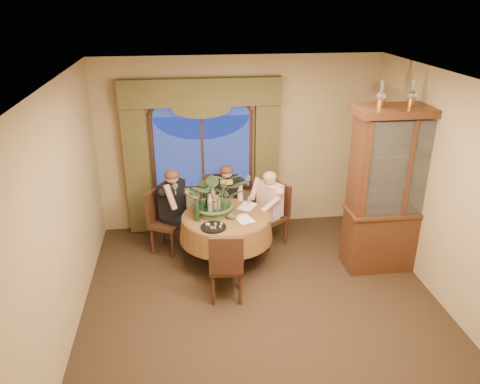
{
  "coord_description": "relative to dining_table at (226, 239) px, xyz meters",
  "views": [
    {
      "loc": [
        -0.92,
        -4.67,
        3.64
      ],
      "look_at": [
        -0.15,
        1.25,
        1.1
      ],
      "focal_mm": 35.0,
      "sensor_mm": 36.0,
      "label": 1
    }
  ],
  "objects": [
    {
      "name": "oil_lamp_left",
      "position": [
        1.92,
        -0.38,
        2.12
      ],
      "size": [
        0.11,
        0.11,
        0.34
      ],
      "primitive_type": null,
      "color": "#A5722D",
      "rests_on": "china_cabinet"
    },
    {
      "name": "centerpiece_plant",
      "position": [
        -0.13,
        0.13,
        0.96
      ],
      "size": [
        0.88,
        0.97,
        0.76
      ],
      "primitive_type": "imported",
      "color": "#3E5C37",
      "rests_on": "dining_table"
    },
    {
      "name": "drapery_right",
      "position": [
        0.78,
        1.13,
        0.8
      ],
      "size": [
        0.38,
        0.14,
        2.32
      ],
      "primitive_type": "cube",
      "color": "#433F1E",
      "rests_on": "floor"
    },
    {
      "name": "wine_bottle_3",
      "position": [
        -0.34,
        0.02,
        0.54
      ],
      "size": [
        0.07,
        0.07,
        0.33
      ],
      "primitive_type": "cylinder",
      "color": "black",
      "rests_on": "dining_table"
    },
    {
      "name": "person_back",
      "position": [
        -0.75,
        0.52,
        0.27
      ],
      "size": [
        0.61,
        0.62,
        1.29
      ],
      "primitive_type": null,
      "rotation": [
        0.0,
        0.0,
        -2.17
      ],
      "color": "black",
      "rests_on": "floor"
    },
    {
      "name": "wine_glass_person_back",
      "position": [
        -0.36,
        0.25,
        0.46
      ],
      "size": [
        0.07,
        0.07,
        0.18
      ],
      "primitive_type": null,
      "color": "silver",
      "rests_on": "dining_table"
    },
    {
      "name": "wall_right",
      "position": [
        2.6,
        -1.25,
        1.02
      ],
      "size": [
        0.0,
        5.0,
        5.0
      ],
      "primitive_type": "plane",
      "rotation": [
        1.57,
        0.0,
        -1.57
      ],
      "color": "#9B865D",
      "rests_on": "ground"
    },
    {
      "name": "wine_glass_person_pink",
      "position": [
        0.37,
        0.23,
        0.46
      ],
      "size": [
        0.07,
        0.07,
        0.18
      ],
      "primitive_type": null,
      "color": "silver",
      "rests_on": "dining_table"
    },
    {
      "name": "chair_back",
      "position": [
        -0.85,
        0.44,
        0.1
      ],
      "size": [
        0.57,
        0.57,
        0.96
      ],
      "primitive_type": "cube",
      "rotation": [
        0.0,
        0.0,
        -2.04
      ],
      "color": "black",
      "rests_on": "floor"
    },
    {
      "name": "chair_front_left",
      "position": [
        -0.08,
        -0.86,
        0.1
      ],
      "size": [
        0.46,
        0.46,
        0.96
      ],
      "primitive_type": "cube",
      "rotation": [
        0.0,
        0.0,
        -0.1
      ],
      "color": "black",
      "rests_on": "floor"
    },
    {
      "name": "person_pink",
      "position": [
        0.72,
        0.44,
        0.23
      ],
      "size": [
        0.57,
        0.58,
        1.22
      ],
      "primitive_type": null,
      "rotation": [
        0.0,
        0.0,
        -4.16
      ],
      "color": "#D3A4A6",
      "rests_on": "floor"
    },
    {
      "name": "person_scarf",
      "position": [
        0.1,
        0.82,
        0.23
      ],
      "size": [
        0.48,
        0.45,
        1.21
      ],
      "primitive_type": null,
      "rotation": [
        0.0,
        0.0,
        -3.26
      ],
      "color": "black",
      "rests_on": "floor"
    },
    {
      "name": "ceiling",
      "position": [
        0.35,
        -1.25,
        2.42
      ],
      "size": [
        5.0,
        5.0,
        0.0
      ],
      "primitive_type": "plane",
      "rotation": [
        3.14,
        0.0,
        0.0
      ],
      "color": "white",
      "rests_on": "wall_back"
    },
    {
      "name": "floor",
      "position": [
        0.35,
        -1.25,
        -0.38
      ],
      "size": [
        5.0,
        5.0,
        0.0
      ],
      "primitive_type": "plane",
      "color": "black",
      "rests_on": "ground"
    },
    {
      "name": "wine_bottle_2",
      "position": [
        -0.24,
        0.2,
        0.54
      ],
      "size": [
        0.07,
        0.07,
        0.33
      ],
      "primitive_type": "cylinder",
      "color": "black",
      "rests_on": "dining_table"
    },
    {
      "name": "chair_back_right",
      "position": [
        -0.05,
        0.88,
        0.1
      ],
      "size": [
        0.44,
        0.44,
        0.96
      ],
      "primitive_type": "cube",
      "rotation": [
        0.0,
        0.0,
        -3.09
      ],
      "color": "black",
      "rests_on": "floor"
    },
    {
      "name": "drapery_left",
      "position": [
        -1.28,
        1.13,
        0.8
      ],
      "size": [
        0.38,
        0.14,
        2.32
      ],
      "primitive_type": "cube",
      "color": "#433F1E",
      "rests_on": "floor"
    },
    {
      "name": "swag_valance",
      "position": [
        -0.25,
        1.1,
        1.9
      ],
      "size": [
        2.45,
        0.16,
        0.42
      ],
      "primitive_type": null,
      "color": "#433F1E",
      "rests_on": "wall_back"
    },
    {
      "name": "wine_bottle_0",
      "position": [
        -0.41,
        -0.11,
        0.54
      ],
      "size": [
        0.07,
        0.07,
        0.33
      ],
      "primitive_type": "cylinder",
      "color": "black",
      "rests_on": "dining_table"
    },
    {
      "name": "olive_bowl",
      "position": [
        0.07,
        -0.08,
        0.4
      ],
      "size": [
        0.17,
        0.17,
        0.05
      ],
      "primitive_type": "imported",
      "color": "brown",
      "rests_on": "dining_table"
    },
    {
      "name": "oil_lamp_center",
      "position": [
        2.33,
        -0.38,
        2.12
      ],
      "size": [
        0.11,
        0.11,
        0.34
      ],
      "primitive_type": null,
      "color": "#A5722D",
      "rests_on": "china_cabinet"
    },
    {
      "name": "cheese_platter",
      "position": [
        -0.21,
        -0.36,
        0.39
      ],
      "size": [
        0.34,
        0.34,
        0.02
      ],
      "primitive_type": "cylinder",
      "color": "black",
      "rests_on": "dining_table"
    },
    {
      "name": "wine_bottle_1",
      "position": [
        -0.22,
        0.04,
        0.54
      ],
      "size": [
        0.07,
        0.07,
        0.33
      ],
      "primitive_type": "cylinder",
      "color": "tan",
      "rests_on": "dining_table"
    },
    {
      "name": "wine_glass_person_scarf",
      "position": [
        0.05,
        0.44,
        0.46
      ],
      "size": [
        0.07,
        0.07,
        0.18
      ],
      "primitive_type": null,
      "color": "silver",
      "rests_on": "dining_table"
    },
    {
      "name": "window",
      "position": [
        -0.25,
        1.18,
        0.92
      ],
      "size": [
        1.62,
        0.1,
        1.32
      ],
      "primitive_type": null,
      "color": "navy",
      "rests_on": "wall_back"
    },
    {
      "name": "tasting_paper_1",
      "position": [
        0.34,
        0.26,
        0.38
      ],
      "size": [
        0.34,
        0.37,
        0.0
      ],
      "primitive_type": "cube",
      "rotation": [
        0.0,
        0.0,
        -0.56
      ],
      "color": "white",
      "rests_on": "dining_table"
    },
    {
      "name": "wall_back",
      "position": [
        0.35,
        1.25,
        1.02
      ],
      "size": [
        4.5,
        0.0,
        4.5
      ],
      "primitive_type": "plane",
      "rotation": [
        1.57,
        0.0,
        0.0
      ],
      "color": "#9B865D",
      "rests_on": "ground"
    },
    {
      "name": "dining_table",
      "position": [
        0.0,
        0.0,
        0.0
      ],
      "size": [
        1.49,
        1.49,
        0.75
      ],
      "primitive_type": "cylinder",
      "rotation": [
        0.0,
        0.0,
        0.12
      ],
      "color": "maroon",
      "rests_on": "floor"
    },
    {
      "name": "chair_right",
      "position": [
        0.74,
        0.46,
        0.1
      ],
      "size": [
        0.58,
        0.58,
        0.96
      ],
      "primitive_type": "cube",
      "rotation": [
        0.0,
        0.0,
        -4.16
      ],
      "color": "black",
      "rests_on": "floor"
    },
    {
      "name": "wine_bottle_4",
      "position": [
        -0.37,
        0.09,
        0.54
      ],
      "size": [
        0.07,
        0.07,
        0.33
      ],
      "primitive_type": "cylinder",
      "color": "tan",
      "rests_on": "dining_table"
    },
    {
      "name": "arched_transom",
      "position": [
        -0.25,
        1.18,
        1.71
      ],
      "size": [
        1.6,
        0.06,
        0.44
      ],
      "primitive_type": null,
      "color": "navy",
      "rests_on": "wall_back"
    },
    {
      "name": "china_cabinet",
      "position": [
        2.33,
        -0.38,
        0.79
      ],
      "size": [
        1.44,
        0.57,
        2.33
      ],
      "primitive_type": "cube",
      "color": "#3A1C0E",
      "rests_on": "floor"
    },
    {
      "name": "oil_lamp_right",
      "position": [
        2.73,
        -0.38,
        2.12
      ],
      "size": [
        0.11,
        0.11,
        0.34
      ],
      "primitive_type": null,
      "color": "#A5722D",
      "rests_on": "china_cabinet"
    },
    {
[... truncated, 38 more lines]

